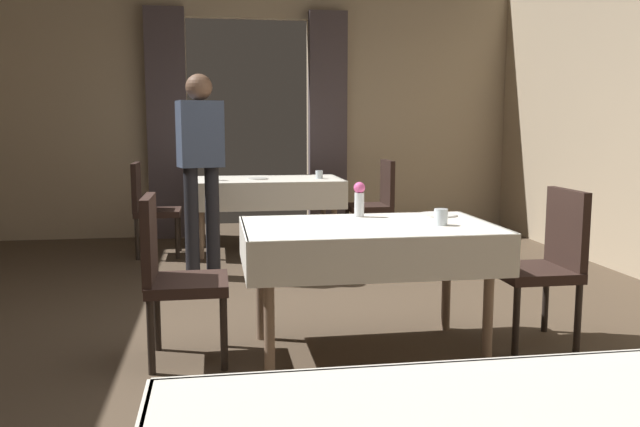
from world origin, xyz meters
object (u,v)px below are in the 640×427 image
at_px(plate_mid_b, 438,215).
at_px(chair_far_right, 376,200).
at_px(glass_mid_c, 441,217).
at_px(dining_table_mid, 368,240).
at_px(plate_far_b, 258,179).
at_px(glass_far_c, 319,175).
at_px(chair_mid_right, 547,259).
at_px(flower_vase_far, 213,171).
at_px(dining_table_far, 266,187).
at_px(person_waiter_by_doorway, 201,158).
at_px(chair_far_left, 149,205).
at_px(chair_mid_left, 172,271).
at_px(flower_vase_mid, 359,198).

bearing_deg(plate_mid_b, chair_far_right, 83.71).
bearing_deg(glass_mid_c, dining_table_mid, 166.55).
distance_m(plate_far_b, glass_far_c, 0.62).
height_order(dining_table_mid, chair_mid_right, chair_mid_right).
bearing_deg(plate_mid_b, flower_vase_far, 116.68).
bearing_deg(dining_table_far, glass_far_c, -10.10).
relative_size(glass_far_c, person_waiter_by_doorway, 0.05).
distance_m(dining_table_mid, plate_mid_b, 0.58).
bearing_deg(plate_mid_b, person_waiter_by_doorway, 130.12).
distance_m(chair_far_right, person_waiter_by_doorway, 2.14).
xyz_separation_m(chair_far_left, flower_vase_far, (0.63, -0.04, 0.33)).
bearing_deg(chair_far_left, chair_far_right, 1.03).
bearing_deg(dining_table_mid, plate_far_b, 97.81).
xyz_separation_m(chair_mid_left, flower_vase_mid, (1.11, 0.27, 0.35)).
relative_size(chair_mid_left, plate_far_b, 4.58).
bearing_deg(chair_mid_right, glass_mid_c, -172.56).
xyz_separation_m(dining_table_mid, chair_mid_right, (1.10, -0.00, -0.15)).
bearing_deg(chair_far_left, plate_far_b, 1.32).
distance_m(chair_mid_right, glass_mid_c, 0.76).
distance_m(dining_table_far, chair_mid_right, 3.46).
bearing_deg(dining_table_far, chair_mid_left, -103.60).
distance_m(dining_table_mid, chair_far_left, 3.40).
bearing_deg(glass_far_c, flower_vase_mid, -93.87).
bearing_deg(flower_vase_mid, glass_mid_c, -46.25).
xyz_separation_m(flower_vase_far, plate_far_b, (0.45, 0.07, -0.09)).
bearing_deg(flower_vase_far, chair_far_right, 2.85).
bearing_deg(chair_mid_left, dining_table_far, 76.40).
bearing_deg(plate_far_b, flower_vase_mid, -81.06).
xyz_separation_m(dining_table_mid, flower_vase_far, (-0.87, 3.01, 0.19)).
distance_m(chair_mid_right, chair_far_left, 4.01).
bearing_deg(flower_vase_mid, plate_mid_b, -3.62).
bearing_deg(flower_vase_far, dining_table_far, 13.72).
xyz_separation_m(chair_mid_left, plate_far_b, (0.67, 3.04, 0.24)).
xyz_separation_m(dining_table_far, person_waiter_by_doorway, (-0.62, -1.11, 0.37)).
relative_size(dining_table_far, chair_far_right, 1.67).
relative_size(chair_mid_right, person_waiter_by_doorway, 0.54).
relative_size(dining_table_far, glass_far_c, 18.39).
height_order(dining_table_mid, plate_mid_b, plate_mid_b).
relative_size(chair_mid_right, chair_far_right, 1.00).
height_order(dining_table_far, glass_mid_c, glass_mid_c).
bearing_deg(chair_far_left, glass_mid_c, -58.87).
height_order(plate_mid_b, glass_mid_c, glass_mid_c).
bearing_deg(flower_vase_mid, chair_far_right, 73.97).
bearing_deg(chair_far_right, dining_table_far, 177.81).
bearing_deg(glass_mid_c, chair_far_right, 82.48).
bearing_deg(flower_vase_mid, chair_far_left, 118.94).
xyz_separation_m(chair_mid_left, glass_far_c, (1.29, 3.01, 0.28)).
bearing_deg(glass_far_c, dining_table_mid, -93.75).
bearing_deg(chair_mid_left, glass_far_c, 66.71).
bearing_deg(plate_mid_b, chair_mid_left, -171.40).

